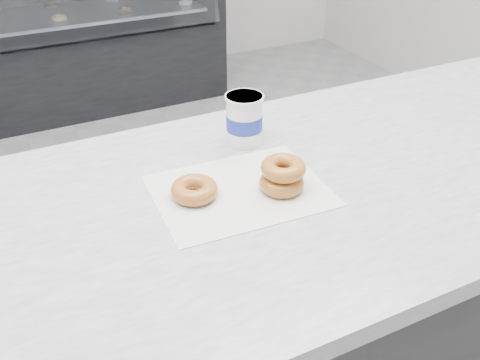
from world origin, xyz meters
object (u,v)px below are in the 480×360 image
Objects in this scene: donut_single at (194,190)px; donut_stack at (282,175)px; display_case at (24,34)px; coffee_cup at (244,119)px.

donut_single is 0.18m from donut_stack.
display_case is 2.58m from coffee_cup.
donut_stack is at bearing -16.97° from donut_single.
donut_single is (0.06, -2.68, 0.43)m from display_case.
display_case is 20.31× the size of coffee_cup.
display_case is at bearing 91.24° from donut_single.
display_case reaches higher than donut_single.
donut_single is 0.80× the size of donut_stack.
coffee_cup is (0.25, -2.52, 0.47)m from display_case.
display_case is 2.78m from donut_stack.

